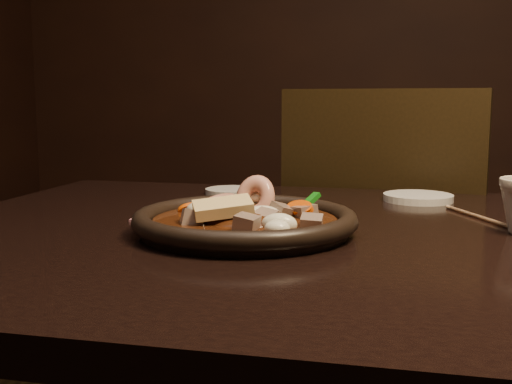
# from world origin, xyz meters

# --- Properties ---
(wall_back) EXTENTS (5.00, 0.02, 2.80)m
(wall_back) POSITION_xyz_m (0.00, 3.00, 1.40)
(wall_back) COLOR black
(wall_back) RESTS_ON floor
(table) EXTENTS (1.60, 0.90, 0.75)m
(table) POSITION_xyz_m (0.00, 0.00, 0.67)
(table) COLOR black
(table) RESTS_ON floor
(chair) EXTENTS (0.53, 0.53, 0.96)m
(chair) POSITION_xyz_m (-0.11, 0.60, 0.52)
(chair) COLOR black
(chair) RESTS_ON floor
(plate) EXTENTS (0.32, 0.32, 0.03)m
(plate) POSITION_xyz_m (-0.30, -0.03, 0.77)
(plate) COLOR black
(plate) RESTS_ON table
(stirfry) EXTENTS (0.23, 0.20, 0.07)m
(stirfry) POSITION_xyz_m (-0.30, -0.03, 0.77)
(stirfry) COLOR #351709
(stirfry) RESTS_ON plate
(soy_dish) EXTENTS (0.11, 0.11, 0.01)m
(soy_dish) POSITION_xyz_m (-0.29, -0.02, 0.76)
(soy_dish) COLOR white
(soy_dish) RESTS_ON table
(saucer_left) EXTENTS (0.11, 0.11, 0.01)m
(saucer_left) POSITION_xyz_m (-0.41, 0.32, 0.76)
(saucer_left) COLOR white
(saucer_left) RESTS_ON table
(saucer_right) EXTENTS (0.13, 0.13, 0.01)m
(saucer_right) POSITION_xyz_m (-0.05, 0.31, 0.76)
(saucer_right) COLOR white
(saucer_right) RESTS_ON table
(chopsticks) EXTENTS (0.10, 0.20, 0.01)m
(chopsticks) POSITION_xyz_m (0.04, 0.14, 0.75)
(chopsticks) COLOR tan
(chopsticks) RESTS_ON table
(napkin) EXTENTS (0.17, 0.17, 0.00)m
(napkin) POSITION_xyz_m (-0.41, 0.09, 0.75)
(napkin) COLOR #995E6C
(napkin) RESTS_ON table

